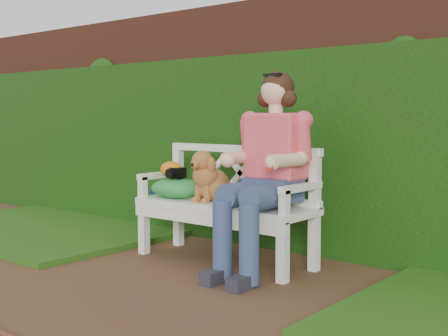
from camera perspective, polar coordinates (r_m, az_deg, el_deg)
The scene contains 11 objects.
ground at distance 4.00m, azimuth -7.13°, elevation -11.88°, with size 60.00×60.00×0.00m, color #54371E.
brick_wall at distance 5.32m, azimuth 7.81°, elevation 4.31°, with size 10.00×0.30×2.20m, color brown.
ivy_hedge at distance 5.14m, azimuth 6.49°, elevation 1.51°, with size 10.00×0.18×1.70m, color #215913.
grass_left at distance 6.38m, azimuth -16.18°, elevation -5.45°, with size 2.60×2.00×0.05m, color #1E4715.
garden_bench at distance 4.77m, azimuth 0.00°, elevation -6.11°, with size 1.58×0.60×0.48m, color white, non-canonical shape.
seated_woman at distance 4.40m, azimuth 4.53°, elevation -0.31°, with size 0.64×0.85×1.51m, color #FF3068, non-canonical shape.
dog at distance 4.77m, azimuth -1.30°, elevation -0.69°, with size 0.28×0.37×0.41m, color brown, non-canonical shape.
tennis_racket at distance 5.05m, azimuth -4.18°, elevation -2.60°, with size 0.56×0.23×0.03m, color white, non-canonical shape.
green_bag at distance 5.00m, azimuth -4.48°, elevation -1.88°, with size 0.49×0.38×0.17m, color #256D2E, non-canonical shape.
camera_item at distance 4.97m, azimuth -4.52°, elevation -0.44°, with size 0.13×0.10×0.09m, color black.
baseball_glove at distance 5.04m, azimuth -5.04°, elevation -0.11°, with size 0.21×0.16×0.13m, color orange.
Camera 1 is at (2.79, -2.63, 1.16)m, focal length 48.00 mm.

